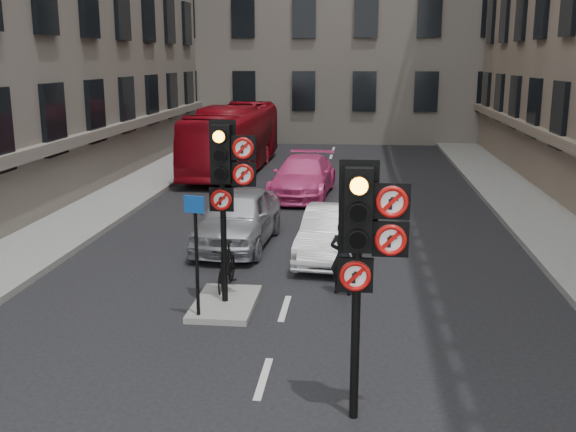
% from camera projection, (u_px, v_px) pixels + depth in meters
% --- Properties ---
extents(pavement_left, '(3.00, 50.00, 0.16)m').
position_uv_depth(pavement_left, '(79.00, 215.00, 20.83)').
color(pavement_left, gray).
rests_on(pavement_left, ground).
extents(pavement_right, '(3.00, 50.00, 0.16)m').
position_uv_depth(pavement_right, '(560.00, 228.00, 19.35)').
color(pavement_right, gray).
rests_on(pavement_right, ground).
extents(centre_island, '(1.20, 2.00, 0.12)m').
position_uv_depth(centre_island, '(225.00, 303.00, 13.44)').
color(centre_island, gray).
rests_on(centre_island, ground).
extents(signal_near, '(0.91, 0.40, 3.58)m').
position_uv_depth(signal_near, '(364.00, 237.00, 8.71)').
color(signal_near, black).
rests_on(signal_near, ground).
extents(signal_far, '(0.91, 0.40, 3.58)m').
position_uv_depth(signal_far, '(227.00, 173.00, 12.82)').
color(signal_far, black).
rests_on(signal_far, centre_island).
extents(car_silver, '(2.01, 4.50, 1.50)m').
position_uv_depth(car_silver, '(238.00, 217.00, 17.69)').
color(car_silver, '#B0B2B8').
rests_on(car_silver, ground).
extents(car_white, '(1.70, 3.92, 1.25)m').
position_uv_depth(car_white, '(332.00, 233.00, 16.59)').
color(car_white, silver).
rests_on(car_white, ground).
extents(car_pink, '(2.33, 4.98, 1.41)m').
position_uv_depth(car_pink, '(303.00, 177.00, 24.03)').
color(car_pink, '#E4438D').
rests_on(car_pink, ground).
extents(bus_red, '(2.62, 10.25, 2.84)m').
position_uv_depth(bus_red, '(234.00, 138.00, 29.26)').
color(bus_red, maroon).
rests_on(bus_red, ground).
extents(motorcycle, '(0.49, 1.66, 0.99)m').
position_uv_depth(motorcycle, '(227.00, 267.00, 14.38)').
color(motorcycle, black).
rests_on(motorcycle, ground).
extents(motorcyclist, '(0.67, 0.55, 1.59)m').
position_uv_depth(motorcyclist, '(343.00, 257.00, 14.01)').
color(motorcyclist, black).
rests_on(motorcyclist, ground).
extents(info_sign, '(0.40, 0.16, 2.30)m').
position_uv_depth(info_sign, '(196.00, 239.00, 12.33)').
color(info_sign, black).
rests_on(info_sign, centre_island).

